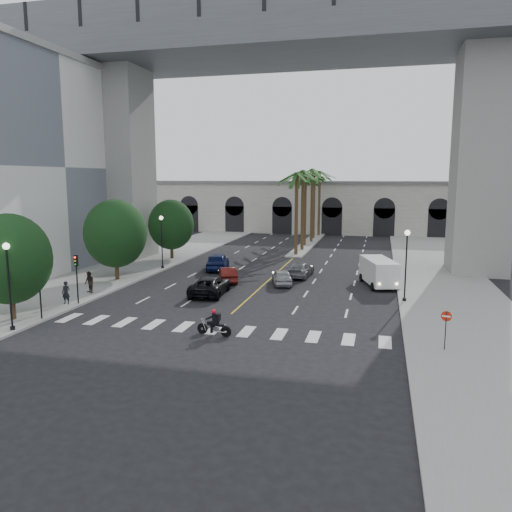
{
  "coord_description": "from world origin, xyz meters",
  "views": [
    {
      "loc": [
        9.51,
        -29.1,
        9.06
      ],
      "look_at": [
        0.71,
        6.0,
        3.36
      ],
      "focal_mm": 35.0,
      "sensor_mm": 36.0,
      "label": 1
    }
  ],
  "objects_px": {
    "car_a": "(282,277)",
    "car_c": "(210,286)",
    "traffic_signal_near": "(39,282)",
    "motorcycle_rider": "(215,324)",
    "pedestrian_a": "(66,293)",
    "do_not_enter_sign": "(446,323)",
    "lamp_post_left_far": "(162,237)",
    "lamp_post_left_near": "(9,279)",
    "traffic_signal_far": "(77,271)",
    "pedestrian_b": "(89,282)",
    "car_b": "(228,275)",
    "cargo_van": "(379,271)",
    "car_d": "(300,270)",
    "car_e": "(218,261)",
    "lamp_post_right": "(406,259)"
  },
  "relations": [
    {
      "from": "car_a",
      "to": "car_c",
      "type": "xyz_separation_m",
      "value": [
        -4.73,
        -5.0,
        0.06
      ]
    },
    {
      "from": "traffic_signal_near",
      "to": "motorcycle_rider",
      "type": "relative_size",
      "value": 1.69
    },
    {
      "from": "pedestrian_a",
      "to": "do_not_enter_sign",
      "type": "height_order",
      "value": "do_not_enter_sign"
    },
    {
      "from": "lamp_post_left_far",
      "to": "motorcycle_rider",
      "type": "bearing_deg",
      "value": -57.62
    },
    {
      "from": "lamp_post_left_near",
      "to": "car_a",
      "type": "bearing_deg",
      "value": 52.68
    },
    {
      "from": "pedestrian_a",
      "to": "lamp_post_left_far",
      "type": "bearing_deg",
      "value": 83.55
    },
    {
      "from": "traffic_signal_far",
      "to": "pedestrian_b",
      "type": "xyz_separation_m",
      "value": [
        -1.03,
        3.08,
        -1.51
      ]
    },
    {
      "from": "motorcycle_rider",
      "to": "car_c",
      "type": "relative_size",
      "value": 0.42
    },
    {
      "from": "car_a",
      "to": "car_b",
      "type": "height_order",
      "value": "car_a"
    },
    {
      "from": "car_a",
      "to": "cargo_van",
      "type": "bearing_deg",
      "value": 174.19
    },
    {
      "from": "traffic_signal_far",
      "to": "car_a",
      "type": "height_order",
      "value": "traffic_signal_far"
    },
    {
      "from": "car_d",
      "to": "pedestrian_a",
      "type": "bearing_deg",
      "value": 48.78
    },
    {
      "from": "lamp_post_left_far",
      "to": "cargo_van",
      "type": "xyz_separation_m",
      "value": [
        20.91,
        -2.6,
        -1.95
      ]
    },
    {
      "from": "traffic_signal_near",
      "to": "traffic_signal_far",
      "type": "distance_m",
      "value": 4.0
    },
    {
      "from": "cargo_van",
      "to": "do_not_enter_sign",
      "type": "relative_size",
      "value": 2.56
    },
    {
      "from": "car_c",
      "to": "pedestrian_a",
      "type": "xyz_separation_m",
      "value": [
        -8.77,
        -5.78,
        0.25
      ]
    },
    {
      "from": "pedestrian_a",
      "to": "car_d",
      "type": "bearing_deg",
      "value": 40.98
    },
    {
      "from": "lamp_post_left_near",
      "to": "pedestrian_b",
      "type": "height_order",
      "value": "lamp_post_left_near"
    },
    {
      "from": "car_e",
      "to": "pedestrian_b",
      "type": "distance_m",
      "value": 14.09
    },
    {
      "from": "traffic_signal_near",
      "to": "car_a",
      "type": "relative_size",
      "value": 0.93
    },
    {
      "from": "pedestrian_a",
      "to": "pedestrian_b",
      "type": "height_order",
      "value": "pedestrian_b"
    },
    {
      "from": "lamp_post_left_far",
      "to": "car_a",
      "type": "bearing_deg",
      "value": -17.54
    },
    {
      "from": "car_b",
      "to": "do_not_enter_sign",
      "type": "relative_size",
      "value": 1.81
    },
    {
      "from": "pedestrian_a",
      "to": "traffic_signal_far",
      "type": "bearing_deg",
      "value": 23.18
    },
    {
      "from": "lamp_post_right",
      "to": "car_c",
      "type": "bearing_deg",
      "value": -175.78
    },
    {
      "from": "car_d",
      "to": "pedestrian_a",
      "type": "distance_m",
      "value": 20.52
    },
    {
      "from": "lamp_post_left_near",
      "to": "car_b",
      "type": "relative_size",
      "value": 1.33
    },
    {
      "from": "lamp_post_left_near",
      "to": "car_d",
      "type": "bearing_deg",
      "value": 56.13
    },
    {
      "from": "lamp_post_left_far",
      "to": "car_e",
      "type": "distance_m",
      "value": 5.99
    },
    {
      "from": "car_e",
      "to": "traffic_signal_near",
      "type": "bearing_deg",
      "value": 62.33
    },
    {
      "from": "motorcycle_rider",
      "to": "car_d",
      "type": "distance_m",
      "value": 18.45
    },
    {
      "from": "traffic_signal_near",
      "to": "cargo_van",
      "type": "bearing_deg",
      "value": 37.38
    },
    {
      "from": "traffic_signal_far",
      "to": "motorcycle_rider",
      "type": "distance_m",
      "value": 12.58
    },
    {
      "from": "traffic_signal_near",
      "to": "car_c",
      "type": "distance_m",
      "value": 12.53
    },
    {
      "from": "car_d",
      "to": "lamp_post_left_far",
      "type": "bearing_deg",
      "value": 2.33
    },
    {
      "from": "pedestrian_a",
      "to": "traffic_signal_near",
      "type": "bearing_deg",
      "value": -83.25
    },
    {
      "from": "car_a",
      "to": "pedestrian_b",
      "type": "xyz_separation_m",
      "value": [
        -13.83,
        -7.34,
        0.33
      ]
    },
    {
      "from": "lamp_post_right",
      "to": "car_e",
      "type": "height_order",
      "value": "lamp_post_right"
    },
    {
      "from": "lamp_post_left_near",
      "to": "pedestrian_b",
      "type": "bearing_deg",
      "value": 95.54
    },
    {
      "from": "lamp_post_left_far",
      "to": "car_e",
      "type": "xyz_separation_m",
      "value": [
        5.38,
        1.18,
        -2.37
      ]
    },
    {
      "from": "traffic_signal_near",
      "to": "car_e",
      "type": "bearing_deg",
      "value": 74.98
    },
    {
      "from": "car_b",
      "to": "pedestrian_b",
      "type": "height_order",
      "value": "pedestrian_b"
    },
    {
      "from": "cargo_van",
      "to": "traffic_signal_near",
      "type": "bearing_deg",
      "value": -158.99
    },
    {
      "from": "lamp_post_left_far",
      "to": "pedestrian_a",
      "type": "xyz_separation_m",
      "value": [
        -0.6,
        -14.86,
        -2.25
      ]
    },
    {
      "from": "pedestrian_a",
      "to": "motorcycle_rider",
      "type": "bearing_deg",
      "value": -21.13
    },
    {
      "from": "car_c",
      "to": "car_e",
      "type": "bearing_deg",
      "value": -78.69
    },
    {
      "from": "motorcycle_rider",
      "to": "car_e",
      "type": "height_order",
      "value": "car_e"
    },
    {
      "from": "cargo_van",
      "to": "do_not_enter_sign",
      "type": "bearing_deg",
      "value": -93.94
    },
    {
      "from": "lamp_post_left_far",
      "to": "cargo_van",
      "type": "relative_size",
      "value": 0.94
    },
    {
      "from": "car_c",
      "to": "car_d",
      "type": "distance_m",
      "value": 10.45
    }
  ]
}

